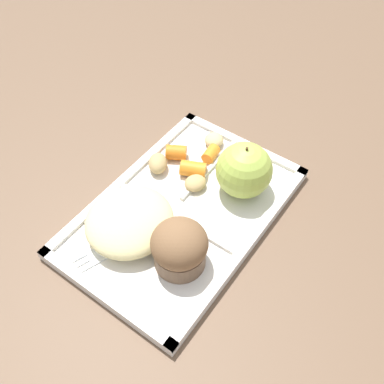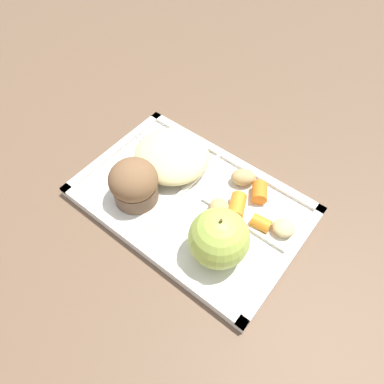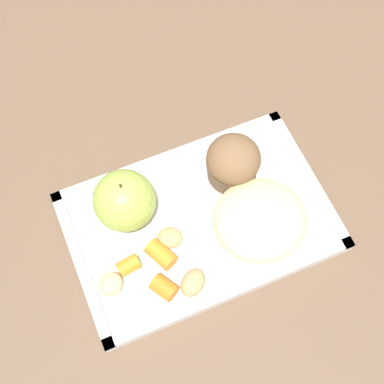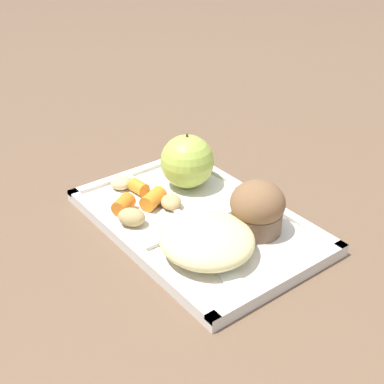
{
  "view_description": "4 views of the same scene",
  "coord_description": "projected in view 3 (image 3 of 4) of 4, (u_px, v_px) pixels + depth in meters",
  "views": [
    {
      "loc": [
        0.3,
        0.23,
        0.51
      ],
      "look_at": [
        -0.01,
        0.01,
        0.05
      ],
      "focal_mm": 41.67,
      "sensor_mm": 36.0,
      "label": 1
    },
    {
      "loc": [
        -0.19,
        0.24,
        0.45
      ],
      "look_at": [
        -0.01,
        0.01,
        0.04
      ],
      "focal_mm": 33.45,
      "sensor_mm": 36.0,
      "label": 2
    },
    {
      "loc": [
        -0.12,
        -0.27,
        0.7
      ],
      "look_at": [
        -0.0,
        0.02,
        0.06
      ],
      "focal_mm": 53.38,
      "sensor_mm": 36.0,
      "label": 3
    },
    {
      "loc": [
        0.47,
        -0.37,
        0.41
      ],
      "look_at": [
        -0.02,
        0.01,
        0.04
      ],
      "focal_mm": 49.49,
      "sensor_mm": 36.0,
      "label": 4
    }
  ],
  "objects": [
    {
      "name": "green_apple",
      "position": [
        124.0,
        201.0,
        0.71
      ],
      "size": [
        0.08,
        0.08,
        0.08
      ],
      "color": "#A8C14C",
      "rests_on": "lunch_tray"
    },
    {
      "name": "egg_noodle_pile",
      "position": [
        260.0,
        220.0,
        0.72
      ],
      "size": [
        0.12,
        0.12,
        0.04
      ],
      "primitive_type": "ellipsoid",
      "color": "beige",
      "rests_on": "lunch_tray"
    },
    {
      "name": "meatball_center",
      "position": [
        256.0,
        220.0,
        0.73
      ],
      "size": [
        0.04,
        0.04,
        0.04
      ],
      "primitive_type": "sphere",
      "color": "brown",
      "rests_on": "lunch_tray"
    },
    {
      "name": "carrot_slice_edge",
      "position": [
        164.0,
        288.0,
        0.69
      ],
      "size": [
        0.04,
        0.04,
        0.02
      ],
      "primitive_type": "cylinder",
      "rotation": [
        0.0,
        1.57,
        2.1
      ],
      "color": "orange",
      "rests_on": "lunch_tray"
    },
    {
      "name": "potato_chunk_wedge",
      "position": [
        110.0,
        284.0,
        0.7
      ],
      "size": [
        0.04,
        0.04,
        0.02
      ],
      "primitive_type": "ellipsoid",
      "rotation": [
        0.0,
        0.0,
        5.21
      ],
      "color": "tan",
      "rests_on": "lunch_tray"
    },
    {
      "name": "potato_chunk_golden",
      "position": [
        170.0,
        238.0,
        0.73
      ],
      "size": [
        0.04,
        0.04,
        0.02
      ],
      "primitive_type": "ellipsoid",
      "rotation": [
        0.0,
        0.0,
        2.8
      ],
      "color": "tan",
      "rests_on": "lunch_tray"
    },
    {
      "name": "carrot_slice_back",
      "position": [
        128.0,
        265.0,
        0.71
      ],
      "size": [
        0.03,
        0.02,
        0.02
      ],
      "primitive_type": "cylinder",
      "rotation": [
        0.0,
        1.57,
        0.12
      ],
      "color": "orange",
      "rests_on": "lunch_tray"
    },
    {
      "name": "carrot_slice_center",
      "position": [
        161.0,
        254.0,
        0.71
      ],
      "size": [
        0.04,
        0.04,
        0.02
      ],
      "primitive_type": "cylinder",
      "rotation": [
        0.0,
        1.57,
        1.99
      ],
      "color": "orange",
      "rests_on": "lunch_tray"
    },
    {
      "name": "meatball_front",
      "position": [
        263.0,
        238.0,
        0.71
      ],
      "size": [
        0.04,
        0.04,
        0.04
      ],
      "primitive_type": "sphere",
      "color": "#755B4C",
      "rests_on": "lunch_tray"
    },
    {
      "name": "ground",
      "position": [
        199.0,
        224.0,
        0.76
      ],
      "size": [
        6.0,
        6.0,
        0.0
      ],
      "primitive_type": "plane",
      "color": "brown"
    },
    {
      "name": "lunch_tray",
      "position": [
        199.0,
        222.0,
        0.75
      ],
      "size": [
        0.34,
        0.22,
        0.02
      ],
      "color": "silver",
      "rests_on": "ground"
    },
    {
      "name": "bran_muffin",
      "position": [
        233.0,
        162.0,
        0.75
      ],
      "size": [
        0.07,
        0.07,
        0.07
      ],
      "color": "brown",
      "rests_on": "lunch_tray"
    },
    {
      "name": "plastic_fork",
      "position": [
        280.0,
        217.0,
        0.75
      ],
      "size": [
        0.14,
        0.06,
        0.0
      ],
      "color": "white",
      "rests_on": "lunch_tray"
    },
    {
      "name": "potato_chunk_browned",
      "position": [
        193.0,
        283.0,
        0.7
      ],
      "size": [
        0.05,
        0.05,
        0.02
      ],
      "primitive_type": "ellipsoid",
      "rotation": [
        0.0,
        0.0,
        3.8
      ],
      "color": "tan",
      "rests_on": "lunch_tray"
    }
  ]
}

